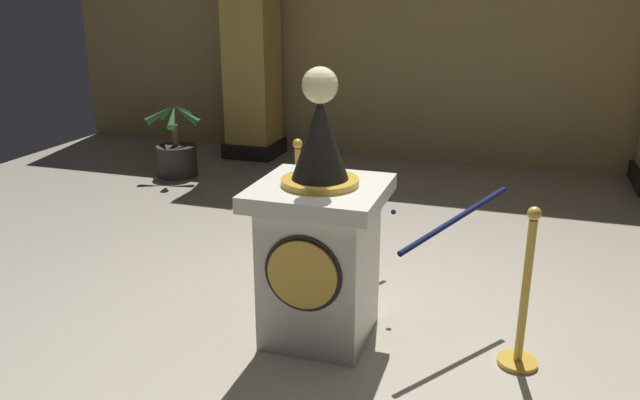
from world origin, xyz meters
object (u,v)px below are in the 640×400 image
at_px(potted_palm_left, 177,153).
at_px(stanchion_far, 298,219).
at_px(pedestal_clock, 320,242).
at_px(stanchion_near, 523,312).

bearing_deg(potted_palm_left, stanchion_far, -40.36).
distance_m(pedestal_clock, potted_palm_left, 4.19).
xyz_separation_m(pedestal_clock, stanchion_far, (-0.55, 1.11, -0.29)).
relative_size(pedestal_clock, stanchion_far, 1.67).
bearing_deg(potted_palm_left, stanchion_near, -36.44).
bearing_deg(pedestal_clock, stanchion_near, 1.87).
height_order(pedestal_clock, potted_palm_left, pedestal_clock).
bearing_deg(pedestal_clock, stanchion_far, 116.29).
xyz_separation_m(stanchion_far, potted_palm_left, (-2.30, 1.95, -0.08)).
distance_m(stanchion_near, stanchion_far, 2.08).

